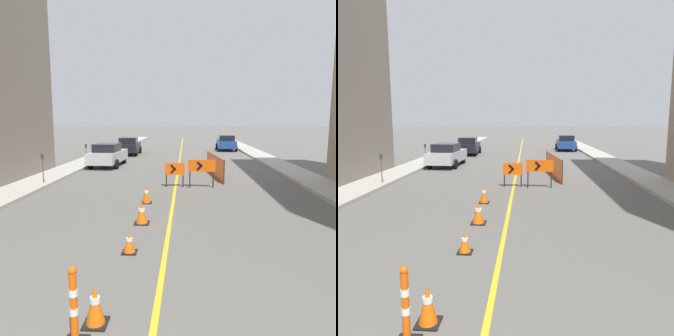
% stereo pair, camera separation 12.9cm
% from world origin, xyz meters
% --- Properties ---
extents(lane_stripe, '(0.12, 58.29, 0.01)m').
position_xyz_m(lane_stripe, '(0.00, 29.14, 0.00)').
color(lane_stripe, gold).
rests_on(lane_stripe, ground_plane).
extents(sidewalk_left, '(1.87, 58.29, 0.17)m').
position_xyz_m(sidewalk_left, '(-6.98, 29.14, 0.08)').
color(sidewalk_left, '#ADA89E').
rests_on(sidewalk_left, ground_plane).
extents(sidewalk_right, '(1.87, 58.29, 0.17)m').
position_xyz_m(sidewalk_right, '(6.98, 29.14, 0.08)').
color(sidewalk_right, '#ADA89E').
rests_on(sidewalk_right, ground_plane).
extents(traffic_cone_second, '(0.38, 0.38, 0.65)m').
position_xyz_m(traffic_cone_second, '(-0.93, 5.76, 0.32)').
color(traffic_cone_second, black).
rests_on(traffic_cone_second, ground_plane).
extents(traffic_cone_third, '(0.36, 0.36, 0.53)m').
position_xyz_m(traffic_cone_third, '(-0.87, 8.58, 0.26)').
color(traffic_cone_third, black).
rests_on(traffic_cone_third, ground_plane).
extents(traffic_cone_fourth, '(0.46, 0.46, 0.69)m').
position_xyz_m(traffic_cone_fourth, '(-0.87, 10.85, 0.34)').
color(traffic_cone_fourth, black).
rests_on(traffic_cone_fourth, ground_plane).
extents(traffic_cone_fifth, '(0.40, 0.40, 0.70)m').
position_xyz_m(traffic_cone_fifth, '(-1.02, 13.36, 0.35)').
color(traffic_cone_fifth, black).
rests_on(traffic_cone_fifth, ground_plane).
extents(delineator_post_front, '(0.35, 0.35, 1.18)m').
position_xyz_m(delineator_post_front, '(-1.10, 5.29, 0.51)').
color(delineator_post_front, black).
rests_on(delineator_post_front, ground_plane).
extents(arrow_barricade_primary, '(0.94, 0.13, 1.16)m').
position_xyz_m(arrow_barricade_primary, '(-0.04, 16.48, 0.82)').
color(arrow_barricade_primary, '#EF560C').
rests_on(arrow_barricade_primary, ground_plane).
extents(arrow_barricade_secondary, '(1.29, 0.15, 1.34)m').
position_xyz_m(arrow_barricade_secondary, '(1.24, 16.35, 0.99)').
color(arrow_barricade_secondary, '#EF560C').
rests_on(arrow_barricade_secondary, ground_plane).
extents(safety_mesh_fence, '(0.56, 4.79, 1.22)m').
position_xyz_m(safety_mesh_fence, '(2.14, 19.59, 0.61)').
color(safety_mesh_fence, '#EF560C').
rests_on(safety_mesh_fence, ground_plane).
extents(parked_car_curb_near, '(2.01, 4.38, 1.59)m').
position_xyz_m(parked_car_curb_near, '(-4.89, 23.27, 0.80)').
color(parked_car_curb_near, '#B7B7BC').
rests_on(parked_car_curb_near, ground_plane).
extents(parked_car_curb_mid, '(2.00, 4.38, 1.59)m').
position_xyz_m(parked_car_curb_mid, '(-4.74, 30.91, 0.80)').
color(parked_car_curb_mid, black).
rests_on(parked_car_curb_mid, ground_plane).
extents(parked_car_curb_far, '(2.00, 4.38, 1.59)m').
position_xyz_m(parked_car_curb_far, '(4.73, 35.59, 0.80)').
color(parked_car_curb_far, navy).
rests_on(parked_car_curb_far, ground_plane).
extents(parking_meter_near_curb, '(0.12, 0.11, 1.44)m').
position_xyz_m(parking_meter_near_curb, '(-6.39, 16.30, 1.18)').
color(parking_meter_near_curb, '#4C4C51').
rests_on(parking_meter_near_curb, sidewalk_left).
extents(parking_meter_far_curb, '(0.12, 0.11, 1.40)m').
position_xyz_m(parking_meter_far_curb, '(-6.39, 23.20, 1.15)').
color(parking_meter_far_curb, '#4C4C51').
rests_on(parking_meter_far_curb, sidewalk_left).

